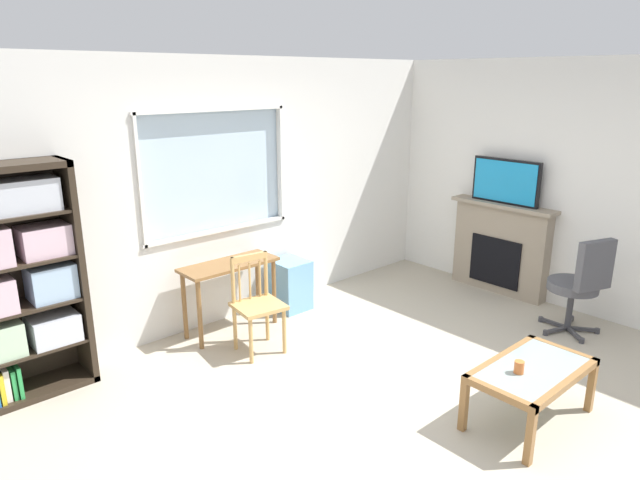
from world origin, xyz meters
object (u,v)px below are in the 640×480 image
wooden_chair (257,303)px  fireplace (500,247)px  sippy_cup (519,367)px  office_chair (581,281)px  bookshelf (16,280)px  desk_under_window (230,276)px  tv (506,181)px  plastic_drawer_unit (290,284)px  coffee_table (532,375)px

wooden_chair → fireplace: fireplace is taller
sippy_cup → office_chair: bearing=12.0°
bookshelf → desk_under_window: 1.87m
bookshelf → fireplace: bearing=-15.2°
bookshelf → tv: bearing=-15.3°
wooden_chair → office_chair: bearing=-36.0°
wooden_chair → tv: (2.98, -0.68, 0.85)m
wooden_chair → plastic_drawer_unit: 1.03m
plastic_drawer_unit → sippy_cup: plastic_drawer_unit is taller
coffee_table → fireplace: bearing=35.8°
office_chair → wooden_chair: bearing=144.0°
plastic_drawer_unit → sippy_cup: bearing=-93.4°
bookshelf → sippy_cup: bearing=-49.1°
tv → office_chair: 1.46m
sippy_cup → coffee_table: bearing=-10.5°
coffee_table → sippy_cup: bearing=169.5°
plastic_drawer_unit → wooden_chair: bearing=-146.1°
plastic_drawer_unit → fireplace: size_ratio=0.44×
fireplace → coffee_table: size_ratio=1.28×
plastic_drawer_unit → office_chair: size_ratio=0.55×
desk_under_window → fireplace: bearing=-22.0°
plastic_drawer_unit → sippy_cup: size_ratio=6.09×
bookshelf → coffee_table: bearing=-47.7°
tv → sippy_cup: (-2.31, -1.54, -0.83)m
fireplace → tv: tv is taller
bookshelf → sippy_cup: size_ratio=20.60×
fireplace → office_chair: (-0.48, -1.15, 0.02)m
plastic_drawer_unit → tv: bearing=-30.1°
wooden_chair → tv: tv is taller
plastic_drawer_unit → sippy_cup: (-0.16, -2.78, 0.21)m
fireplace → tv: (-0.02, 0.00, 0.78)m
fireplace → coffee_table: fireplace is taller
bookshelf → plastic_drawer_unit: size_ratio=3.38×
coffee_table → wooden_chair: bearing=110.2°
wooden_chair → desk_under_window: bearing=84.5°
desk_under_window → coffee_table: (0.78, -2.76, -0.21)m
office_chair → coffee_table: bearing=-166.1°
wooden_chair → coffee_table: wooden_chair is taller
desk_under_window → sippy_cup: desk_under_window is taller
sippy_cup → fireplace: bearing=33.5°
desk_under_window → coffee_table: 2.87m
plastic_drawer_unit → coffee_table: (-0.01, -2.81, 0.10)m
sippy_cup → plastic_drawer_unit: bearing=86.6°
desk_under_window → office_chair: office_chair is taller
desk_under_window → coffee_table: bearing=-74.3°
tv → sippy_cup: 2.90m
bookshelf → fireplace: (4.78, -1.30, -0.43)m
desk_under_window → wooden_chair: 0.53m
plastic_drawer_unit → office_chair: (1.68, -2.39, 0.28)m
bookshelf → plastic_drawer_unit: 2.71m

